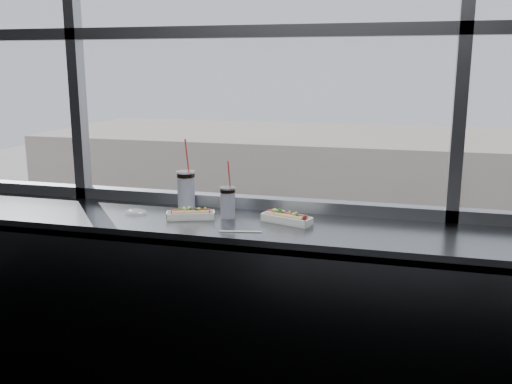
% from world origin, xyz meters
% --- Properties ---
extents(wall_back_lower, '(6.00, 0.00, 6.00)m').
position_xyz_m(wall_back_lower, '(0.00, 1.50, 0.55)').
color(wall_back_lower, black).
rests_on(wall_back_lower, ground).
extents(counter, '(6.00, 0.55, 0.06)m').
position_xyz_m(counter, '(0.00, 1.23, 1.07)').
color(counter, slate).
rests_on(counter, ground).
extents(counter_fascia, '(6.00, 0.04, 1.04)m').
position_xyz_m(counter_fascia, '(0.00, 0.97, 0.55)').
color(counter_fascia, slate).
rests_on(counter_fascia, ground).
extents(hotdog_tray_left, '(0.25, 0.15, 0.06)m').
position_xyz_m(hotdog_tray_left, '(-0.23, 1.21, 1.12)').
color(hotdog_tray_left, white).
rests_on(hotdog_tray_left, counter).
extents(hotdog_tray_right, '(0.26, 0.16, 0.06)m').
position_xyz_m(hotdog_tray_right, '(0.24, 1.26, 1.12)').
color(hotdog_tray_right, white).
rests_on(hotdog_tray_right, counter).
extents(soda_cup_left, '(0.10, 0.10, 0.37)m').
position_xyz_m(soda_cup_left, '(-0.34, 1.42, 1.21)').
color(soda_cup_left, white).
rests_on(soda_cup_left, counter).
extents(soda_cup_right, '(0.08, 0.08, 0.29)m').
position_xyz_m(soda_cup_right, '(-0.06, 1.28, 1.18)').
color(soda_cup_right, white).
rests_on(soda_cup_right, counter).
extents(loose_straw, '(0.19, 0.05, 0.01)m').
position_xyz_m(loose_straw, '(0.07, 1.05, 1.10)').
color(loose_straw, white).
rests_on(loose_straw, counter).
extents(wrapper, '(0.11, 0.08, 0.03)m').
position_xyz_m(wrapper, '(-0.54, 1.22, 1.11)').
color(wrapper, silver).
rests_on(wrapper, counter).
extents(plaza_ground, '(120.00, 120.00, 0.00)m').
position_xyz_m(plaza_ground, '(0.00, 45.00, -11.00)').
color(plaza_ground, '#ADA89E').
rests_on(plaza_ground, ground).
extents(street_asphalt, '(80.00, 10.00, 0.06)m').
position_xyz_m(street_asphalt, '(0.00, 21.50, -10.97)').
color(street_asphalt, black).
rests_on(street_asphalt, plaza_ground).
extents(far_sidewalk, '(80.00, 6.00, 0.04)m').
position_xyz_m(far_sidewalk, '(0.00, 29.50, -10.98)').
color(far_sidewalk, '#ADA89E').
rests_on(far_sidewalk, plaza_ground).
extents(far_building, '(50.00, 14.00, 8.00)m').
position_xyz_m(far_building, '(0.00, 39.50, -7.00)').
color(far_building, '#B3A092').
rests_on(far_building, plaza_ground).
extents(car_near_b, '(2.96, 6.11, 1.97)m').
position_xyz_m(car_near_b, '(-7.72, 17.50, -9.95)').
color(car_near_b, black).
rests_on(car_near_b, street_asphalt).
extents(car_near_a, '(2.51, 6.01, 2.00)m').
position_xyz_m(car_near_a, '(-13.10, 17.50, -9.94)').
color(car_near_a, '#A1A7AE').
rests_on(car_near_a, street_asphalt).
extents(car_far_a, '(3.34, 6.73, 2.16)m').
position_xyz_m(car_far_a, '(-11.28, 25.50, -9.86)').
color(car_far_a, black).
rests_on(car_far_a, street_asphalt).
extents(car_far_b, '(3.10, 6.38, 2.06)m').
position_xyz_m(car_far_b, '(3.63, 25.50, -9.91)').
color(car_far_b, '#5C0B14').
rests_on(car_far_b, street_asphalt).
extents(pedestrian_a, '(1.01, 0.76, 2.28)m').
position_xyz_m(pedestrian_a, '(-7.34, 29.35, -9.82)').
color(pedestrian_a, '#66605B').
rests_on(pedestrian_a, far_sidewalk).
extents(pedestrian_c, '(0.97, 0.73, 2.18)m').
position_xyz_m(pedestrian_c, '(3.65, 28.57, -9.87)').
color(pedestrian_c, '#66605B').
rests_on(pedestrian_c, far_sidewalk).
extents(pedestrian_b, '(0.66, 0.88, 1.97)m').
position_xyz_m(pedestrian_b, '(-0.69, 30.59, -9.97)').
color(pedestrian_b, '#66605B').
rests_on(pedestrian_b, far_sidewalk).
extents(tree_left, '(3.11, 3.11, 4.85)m').
position_xyz_m(tree_left, '(-8.20, 29.50, -7.71)').
color(tree_left, '#47382B').
rests_on(tree_left, far_sidewalk).
extents(tree_center, '(3.00, 3.00, 4.68)m').
position_xyz_m(tree_center, '(1.31, 29.50, -7.83)').
color(tree_center, '#47382B').
rests_on(tree_center, far_sidewalk).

